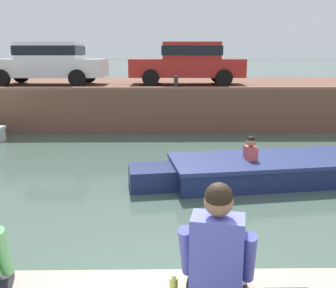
% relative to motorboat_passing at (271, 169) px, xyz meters
% --- Properties ---
extents(ground_plane, '(400.00, 400.00, 0.00)m').
position_rel_motorboat_passing_xyz_m(ground_plane, '(-2.20, 0.06, -0.25)').
color(ground_plane, '#42564C').
extents(far_quay_wall, '(60.00, 6.00, 1.45)m').
position_rel_motorboat_passing_xyz_m(far_quay_wall, '(-2.20, 7.71, 0.47)').
color(far_quay_wall, brown).
rests_on(far_quay_wall, ground).
extents(far_wall_coping, '(60.00, 0.24, 0.08)m').
position_rel_motorboat_passing_xyz_m(far_wall_coping, '(-2.20, 4.83, 1.24)').
color(far_wall_coping, brown).
rests_on(far_wall_coping, far_quay_wall).
extents(motorboat_passing, '(5.62, 2.16, 0.98)m').
position_rel_motorboat_passing_xyz_m(motorboat_passing, '(0.00, 0.00, 0.00)').
color(motorboat_passing, navy).
rests_on(motorboat_passing, ground).
extents(car_left_inner_white, '(4.37, 2.02, 1.54)m').
position_rel_motorboat_passing_xyz_m(car_left_inner_white, '(-6.48, 6.73, 2.04)').
color(car_left_inner_white, white).
rests_on(car_left_inner_white, far_quay_wall).
extents(car_centre_red, '(4.18, 2.05, 1.54)m').
position_rel_motorboat_passing_xyz_m(car_centre_red, '(-1.31, 6.73, 2.04)').
color(car_centre_red, '#B2231E').
rests_on(car_centre_red, far_quay_wall).
extents(mooring_bollard_mid, '(0.15, 0.15, 0.44)m').
position_rel_motorboat_passing_xyz_m(mooring_bollard_mid, '(-1.82, 4.96, 1.44)').
color(mooring_bollard_mid, '#2D2B28').
rests_on(mooring_bollard_mid, far_quay_wall).
extents(person_seated_right, '(0.58, 0.59, 0.97)m').
position_rel_motorboat_passing_xyz_m(person_seated_right, '(-1.87, -5.07, 0.95)').
color(person_seated_right, '#282833').
rests_on(person_seated_right, near_quay).
extents(bottle_drink, '(0.06, 0.06, 0.20)m').
position_rel_motorboat_passing_xyz_m(bottle_drink, '(-2.18, -4.99, 0.67)').
color(bottle_drink, '#CCC64C').
rests_on(bottle_drink, near_quay).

